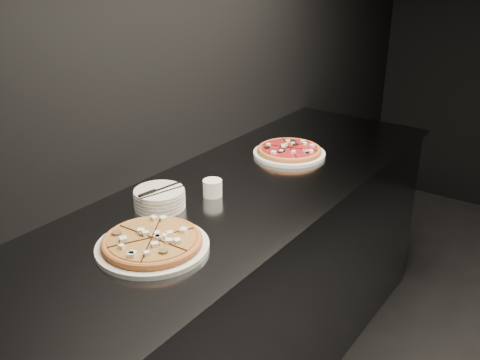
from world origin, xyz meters
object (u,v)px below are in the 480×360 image
Objects in this scene: counter at (233,292)px; pizza_tomato at (289,151)px; plate_stack at (160,198)px; ramekin at (212,187)px; pizza_mushroom at (152,243)px; cutlery at (158,191)px.

counter is 6.85× the size of pizza_tomato.
plate_stack is 0.21m from ramekin.
pizza_tomato is 4.87× the size of ramekin.
ramekin reaches higher than pizza_tomato.
cutlery reaches higher than pizza_mushroom.
pizza_tomato reaches higher than counter.
counter is 0.68m from pizza_tomato.
plate_stack is (-0.19, 0.23, 0.01)m from pizza_mushroom.
plate_stack is 0.97× the size of cutlery.
pizza_mushroom is 4.88× the size of ramekin.
ramekin is at bearing 75.81° from cutlery.
plate_stack is at bearing -98.66° from pizza_tomato.
ramekin reaches higher than pizza_mushroom.
counter is 33.37× the size of ramekin.
pizza_mushroom is 0.30m from plate_stack.
cutlery is (-0.10, -0.75, 0.05)m from pizza_tomato.
counter is at bearing 95.10° from pizza_mushroom.
cutlery is (-0.14, -0.27, 0.53)m from counter.
counter is 6.84× the size of pizza_mushroom.
plate_stack is at bearing 129.08° from pizza_mushroom.
counter is at bearing 52.55° from ramekin.
cutlery is at bearing -113.76° from ramekin.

